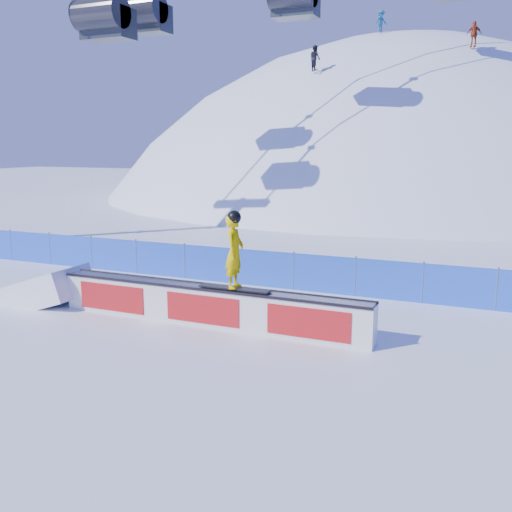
% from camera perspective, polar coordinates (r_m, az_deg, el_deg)
% --- Properties ---
extents(ground, '(160.00, 160.00, 0.00)m').
position_cam_1_polar(ground, '(15.85, -12.20, -5.98)').
color(ground, white).
rests_on(ground, ground).
extents(snow_hill, '(64.00, 64.00, 64.00)m').
position_cam_1_polar(snow_hill, '(59.47, 13.15, -11.51)').
color(snow_hill, white).
rests_on(snow_hill, ground).
extents(safety_fence, '(22.05, 0.05, 1.30)m').
position_cam_1_polar(safety_fence, '(19.42, -4.59, -0.78)').
color(safety_fence, blue).
rests_on(safety_fence, ground).
extents(rail_box, '(8.66, 0.66, 1.04)m').
position_cam_1_polar(rail_box, '(14.77, -4.87, -4.97)').
color(rail_box, white).
rests_on(rail_box, ground).
extents(snow_ramp, '(2.53, 1.59, 1.58)m').
position_cam_1_polar(snow_ramp, '(18.04, -20.18, -4.34)').
color(snow_ramp, white).
rests_on(snow_ramp, ground).
extents(snowboarder, '(1.89, 0.71, 1.97)m').
position_cam_1_polar(snowboarder, '(14.07, -2.17, 0.52)').
color(snowboarder, black).
rests_on(snowboarder, rail_box).
extents(distant_skiers, '(15.63, 10.25, 6.22)m').
position_cam_1_polar(distant_skiers, '(43.48, 15.73, 20.01)').
color(distant_skiers, black).
rests_on(distant_skiers, ground).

